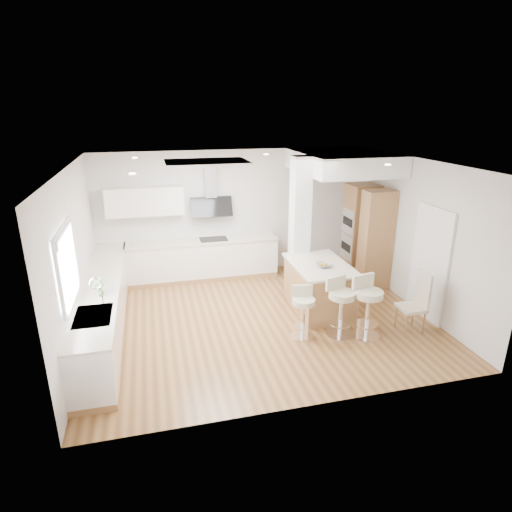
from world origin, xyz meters
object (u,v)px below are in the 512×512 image
object	(u,v)px
bar_stool_b	(340,304)
bar_stool_c	(367,304)
bar_stool_a	(303,310)
dining_chair	(417,300)
peninsula	(319,287)

from	to	relation	value
bar_stool_b	bar_stool_c	bearing A→B (deg)	-35.42
bar_stool_a	dining_chair	size ratio (longest dim) A/B	0.83
peninsula	bar_stool_c	world-z (taller)	bar_stool_c
peninsula	dining_chair	bearing A→B (deg)	-40.77
peninsula	dining_chair	xyz separation A→B (m)	(1.32, -1.15, 0.10)
peninsula	bar_stool_a	size ratio (longest dim) A/B	1.73
bar_stool_c	bar_stool_a	bearing A→B (deg)	155.41
dining_chair	bar_stool_c	bearing A→B (deg)	179.70
bar_stool_a	bar_stool_c	size ratio (longest dim) A/B	0.83
bar_stool_b	dining_chair	world-z (taller)	dining_chair
bar_stool_b	dining_chair	xyz separation A→B (m)	(1.34, -0.16, -0.00)
dining_chair	bar_stool_b	bearing A→B (deg)	174.16
peninsula	dining_chair	distance (m)	1.75
bar_stool_b	bar_stool_c	xyz separation A→B (m)	(0.42, -0.14, 0.03)
bar_stool_b	bar_stool_a	bearing A→B (deg)	153.07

